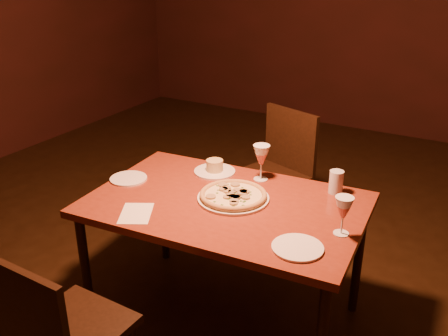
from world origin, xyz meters
The scene contains 12 objects.
floor centered at (0.00, 0.00, 0.00)m, with size 7.00×7.00×0.00m, color black.
dining_table centered at (-0.02, 0.04, 0.63)m, with size 1.35×0.92×0.70m.
chair_near centered at (-0.27, -0.82, 0.45)m, with size 0.40×0.40×0.80m.
chair_far centered at (-0.16, 0.94, 0.49)m, with size 0.53×0.53×0.87m.
pizza_plate centered at (0.00, 0.08, 0.72)m, with size 0.35×0.35×0.04m.
ramekin_saucer centered at (-0.25, 0.31, 0.72)m, with size 0.22×0.22×0.07m.
wine_glass_far centered at (0.01, 0.35, 0.79)m, with size 0.09×0.09×0.19m, color #C85D53, non-canonical shape.
wine_glass_right centered at (0.55, 0.02, 0.78)m, with size 0.08×0.08×0.17m, color #C85D53, non-canonical shape.
water_tumbler centered at (0.40, 0.39, 0.75)m, with size 0.07×0.07×0.12m, color silver.
side_plate_left centered at (-0.59, 0.01, 0.70)m, with size 0.19×0.19×0.01m, color white.
side_plate_near centered at (0.43, -0.18, 0.70)m, with size 0.21×0.21×0.01m, color white.
menu_card centered at (-0.32, -0.27, 0.70)m, with size 0.14×0.20×0.00m, color silver.
Camera 1 is at (1.02, -1.82, 1.79)m, focal length 40.00 mm.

